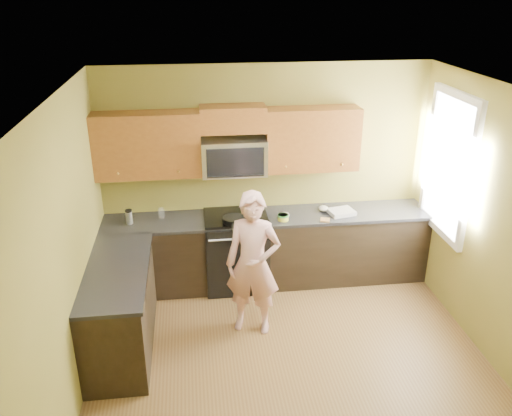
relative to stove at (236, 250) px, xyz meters
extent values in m
plane|color=brown|center=(0.40, -1.68, -0.47)|extent=(4.00, 4.00, 0.00)
plane|color=white|center=(0.40, -1.68, 2.23)|extent=(4.00, 4.00, 0.00)
plane|color=olive|center=(0.40, 0.32, 0.88)|extent=(4.00, 0.00, 4.00)
plane|color=olive|center=(0.40, -3.67, 0.88)|extent=(4.00, 0.00, 4.00)
plane|color=olive|center=(-1.60, -1.68, 0.88)|extent=(0.00, 4.00, 4.00)
plane|color=olive|center=(2.40, -1.68, 0.88)|extent=(0.00, 4.00, 4.00)
cube|color=black|center=(0.40, 0.02, -0.03)|extent=(4.00, 0.60, 0.88)
cube|color=black|center=(-1.30, -1.08, -0.03)|extent=(0.60, 1.60, 0.88)
cube|color=black|center=(0.40, 0.01, 0.43)|extent=(4.00, 0.62, 0.04)
cube|color=black|center=(-1.29, -1.08, 0.43)|extent=(0.62, 1.60, 0.04)
cube|color=brown|center=(0.00, 0.16, 1.62)|extent=(0.76, 0.33, 0.30)
imported|color=#D36B69|center=(0.10, -0.95, 0.33)|extent=(0.68, 0.55, 1.61)
cube|color=#B27F47|center=(1.05, -0.21, 0.45)|extent=(0.14, 0.14, 0.01)
ellipsoid|color=silver|center=(0.60, -0.05, 0.48)|extent=(0.12, 0.13, 0.06)
ellipsoid|color=silver|center=(1.11, 0.07, 0.48)|extent=(0.12, 0.14, 0.07)
cube|color=silver|center=(1.30, -0.04, 0.47)|extent=(0.34, 0.30, 0.05)
cylinder|color=silver|center=(-0.89, 0.12, 0.51)|extent=(0.09, 0.09, 0.12)
camera|label=1|loc=(-0.49, -5.78, 3.07)|focal=36.91mm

